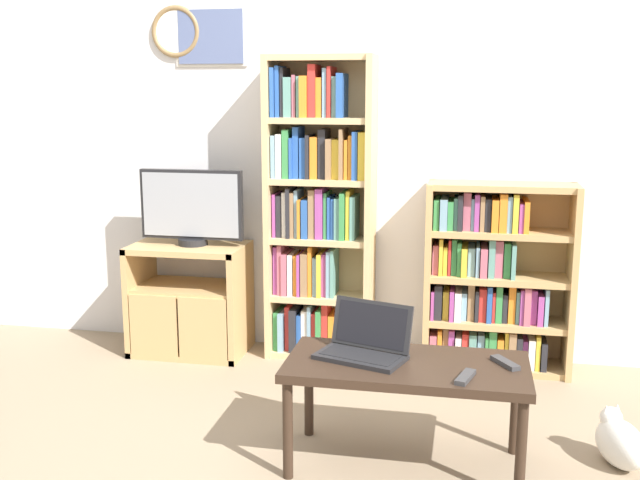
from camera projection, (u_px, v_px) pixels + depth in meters
name	position (u px, v px, depth m)	size (l,w,h in m)	color
wall_back	(349.00, 144.00, 4.59)	(6.55, 0.09, 2.60)	silver
tv_stand	(189.00, 299.00, 4.68)	(0.70, 0.45, 0.69)	tan
television	(192.00, 207.00, 4.57)	(0.64, 0.18, 0.47)	black
bookshelf_tall	(317.00, 209.00, 4.53)	(0.64, 0.28, 1.83)	tan
bookshelf_short	(491.00, 281.00, 4.39)	(0.85, 0.31, 1.11)	tan
coffee_table	(406.00, 374.00, 3.23)	(1.04, 0.50, 0.48)	#332319
laptop	(365.00, 343.00, 3.28)	(0.43, 0.35, 0.23)	#232326
remote_near_laptop	(505.00, 363.00, 3.18)	(0.12, 0.16, 0.02)	#38383A
remote_far_from_laptop	(465.00, 377.00, 3.02)	(0.09, 0.17, 0.02)	#38383A
cat	(619.00, 442.00, 3.28)	(0.38, 0.47, 0.25)	white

